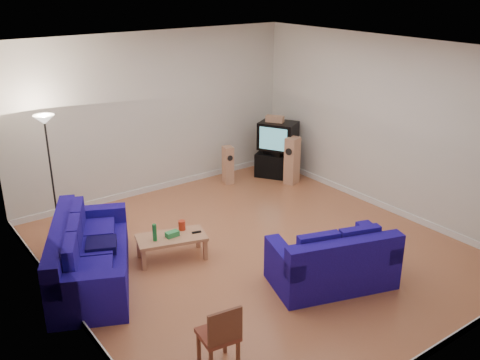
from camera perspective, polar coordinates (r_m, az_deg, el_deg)
room at (r=8.11m, az=1.67°, el=2.09°), size 6.01×6.51×3.21m
sofa_three_seat at (r=8.09m, az=-16.02°, el=-8.24°), size 1.89×2.54×0.90m
sofa_loveseat at (r=7.81m, az=9.91°, el=-8.89°), size 1.92×1.43×0.85m
coffee_table at (r=8.42m, az=-7.32°, el=-6.29°), size 1.17×0.81×0.39m
bottle at (r=8.24m, az=-9.09°, el=-5.55°), size 0.07×0.07×0.27m
tissue_box at (r=8.37m, az=-7.24°, el=-5.73°), size 0.21×0.12×0.08m
red_canister at (r=8.55m, az=-6.22°, el=-4.82°), size 0.15×0.15×0.15m
remote at (r=8.46m, az=-4.66°, el=-5.57°), size 0.15×0.09×0.02m
tv_stand at (r=11.75m, az=3.87°, el=1.62°), size 0.87×0.98×0.52m
av_receiver at (r=11.66m, az=3.94°, el=3.08°), size 0.45×0.52×0.11m
television at (r=11.57m, az=4.07°, el=4.75°), size 0.86×0.94×0.59m
centre_speaker at (r=11.48m, az=3.74°, el=6.52°), size 0.33×0.40×0.13m
speaker_left at (r=11.30m, az=-1.29°, el=1.62°), size 0.24×0.28×0.81m
speaker_right at (r=11.31m, az=5.57°, el=2.07°), size 0.36×0.32×1.01m
floor_lamp at (r=9.41m, az=-19.96°, el=4.44°), size 0.35×0.35×2.04m
dining_chair at (r=6.15m, az=-2.11°, el=-16.11°), size 0.46×0.46×0.85m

